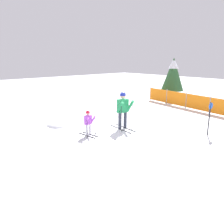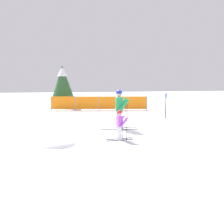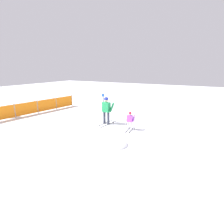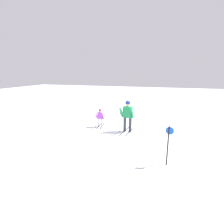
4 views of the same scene
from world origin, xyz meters
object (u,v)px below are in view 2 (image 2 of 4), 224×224
Objects in this scene: skier_adult at (120,106)px; skier_child at (120,123)px; safety_fence at (99,103)px; conifer_far at (63,81)px; trail_marker at (166,103)px.

skier_adult is 1.88m from skier_child.
conifer_far reaches higher than safety_fence.
trail_marker reaches higher than safety_fence.
conifer_far reaches higher than skier_child.
trail_marker is (3.17, 2.20, -0.16)m from skier_adult.
skier_child is 0.33× the size of conifer_far.
conifer_far reaches higher than skier_adult.
conifer_far is (-2.65, 10.56, 1.45)m from skier_child.
skier_adult is at bearing -145.24° from trail_marker.
skier_child is 10.98m from conifer_far.
skier_child is 0.76× the size of trail_marker.
safety_fence is 4.74× the size of trail_marker.
conifer_far is 2.29× the size of trail_marker.
conifer_far is at bearing 138.12° from safety_fence.
conifer_far is at bearing 97.34° from skier_child.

